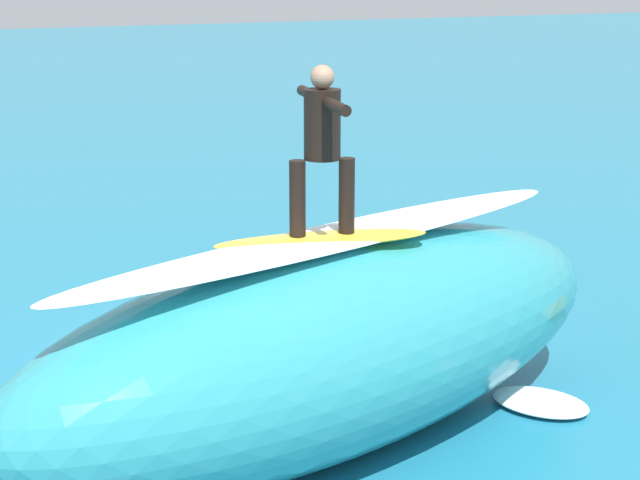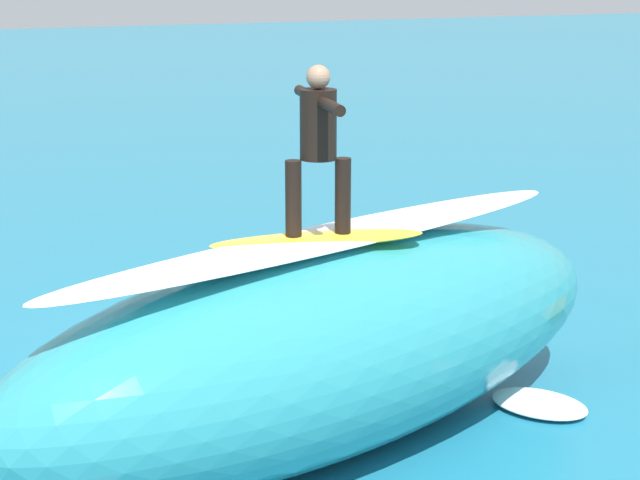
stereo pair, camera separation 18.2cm
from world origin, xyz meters
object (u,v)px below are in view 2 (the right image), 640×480
object	(u,v)px
surfer_riding	(318,137)
surfboard_paddling	(321,298)
surfboard_riding	(318,239)
surfer_paddling	(314,288)

from	to	relation	value
surfer_riding	surfboard_paddling	distance (m)	5.33
surfboard_riding	surfboard_paddling	world-z (taller)	surfboard_riding
surfer_riding	surfboard_paddling	xyz separation A→B (m)	(-1.77, -4.08, -2.94)
surfer_riding	surfer_paddling	size ratio (longest dim) A/B	0.95
surfboard_riding	surfboard_paddling	bearing A→B (deg)	-104.89
surfboard_paddling	surfer_paddling	distance (m)	0.21
surfboard_riding	surfboard_paddling	size ratio (longest dim) A/B	0.84
surfer_riding	surfboard_riding	bearing A→B (deg)	8.59
surfboard_riding	surfer_riding	xyz separation A→B (m)	(-0.00, 0.00, 0.93)
surfer_paddling	surfboard_riding	bearing A→B (deg)	-133.60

